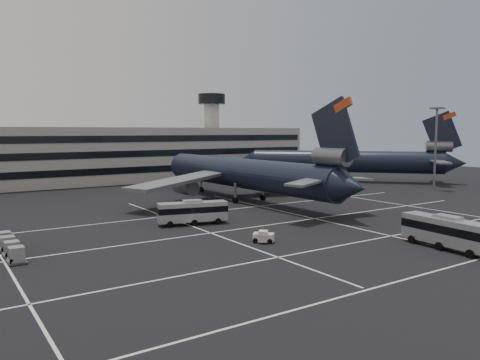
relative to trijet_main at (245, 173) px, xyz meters
name	(u,v)px	position (x,y,z in m)	size (l,w,h in m)	color
ground	(266,233)	(-13.30, -24.64, -5.25)	(260.00, 260.00, 0.00)	black
lane_markings	(269,231)	(-12.35, -23.92, -5.24)	(90.00, 55.62, 0.01)	silver
terminal	(86,156)	(-16.25, 46.50, 1.68)	(125.00, 26.00, 24.00)	gray
hills	(73,187)	(4.69, 145.36, -17.32)	(352.00, 180.00, 44.00)	#38332B
lightpole_right	(436,137)	(44.70, -9.64, 6.57)	(2.40, 2.40, 18.28)	slate
trijet_main	(245,173)	(0.00, 0.00, 0.00)	(47.44, 57.59, 18.08)	black
trijet_far	(350,161)	(41.79, 13.01, 0.18)	(43.38, 45.86, 18.08)	black
bus_near	(447,231)	(-1.48, -42.29, -3.18)	(3.37, 10.86, 3.78)	#969A9E
bus_far	(193,211)	(-18.54, -14.28, -3.36)	(10.07, 4.66, 3.46)	#969A9E
tug_b	(264,237)	(-16.56, -28.54, -4.57)	(2.66, 2.70, 1.52)	silver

